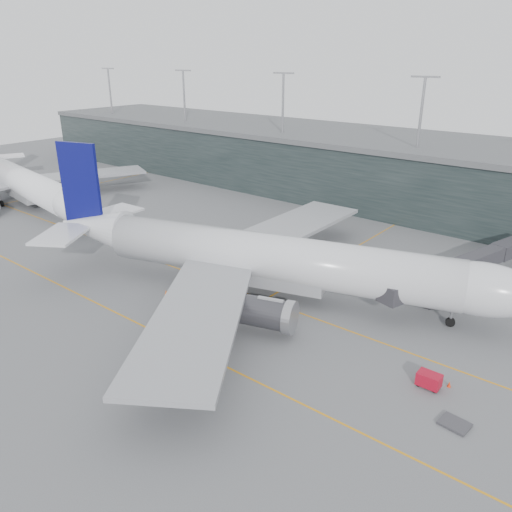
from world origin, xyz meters
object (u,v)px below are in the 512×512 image
Objects in this scene: main_aircraft at (271,259)px; jet_bridge at (474,255)px; second_aircraft at (24,183)px; gse_cart at (429,380)px.

jet_bridge is (21.54, 23.86, -1.45)m from main_aircraft.
second_aircraft is at bearing 161.58° from main_aircraft.
jet_bridge is at bearing 99.48° from gse_cart.
main_aircraft is at bearing -116.34° from jet_bridge.
jet_bridge reaches higher than gse_cart.
main_aircraft is 1.07× the size of second_aircraft.
gse_cart is (5.23, -30.98, -3.37)m from jet_bridge.
main_aircraft is 28.12m from gse_cart.
second_aircraft is (-95.72, -22.09, 0.99)m from jet_bridge.
gse_cart is (100.96, -8.89, -4.37)m from second_aircraft.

